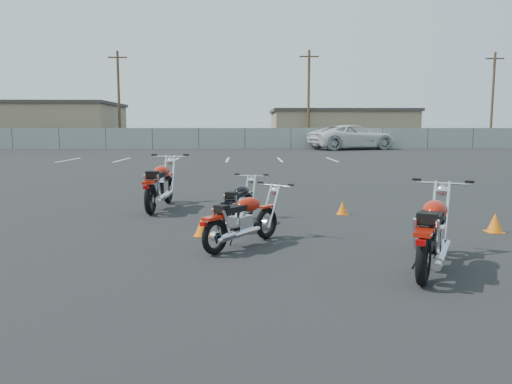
{
  "coord_description": "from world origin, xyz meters",
  "views": [
    {
      "loc": [
        -0.0,
        -8.48,
        1.82
      ],
      "look_at": [
        0.2,
        0.6,
        0.65
      ],
      "focal_mm": 35.0,
      "sensor_mm": 36.0,
      "label": 1
    }
  ],
  "objects_px": {
    "motorcycle_second_black": "(239,204)",
    "motorcycle_rear_red": "(433,232)",
    "motorcycle_third_red": "(243,220)",
    "motorcycle_front_red": "(160,185)",
    "white_van": "(353,130)"
  },
  "relations": [
    {
      "from": "motorcycle_second_black",
      "to": "motorcycle_rear_red",
      "type": "height_order",
      "value": "motorcycle_rear_red"
    },
    {
      "from": "motorcycle_third_red",
      "to": "white_van",
      "type": "relative_size",
      "value": 0.2
    },
    {
      "from": "motorcycle_second_black",
      "to": "motorcycle_third_red",
      "type": "bearing_deg",
      "value": -87.73
    },
    {
      "from": "motorcycle_second_black",
      "to": "white_van",
      "type": "relative_size",
      "value": 0.21
    },
    {
      "from": "motorcycle_second_black",
      "to": "motorcycle_third_red",
      "type": "height_order",
      "value": "motorcycle_third_red"
    },
    {
      "from": "motorcycle_second_black",
      "to": "white_van",
      "type": "distance_m",
      "value": 33.92
    },
    {
      "from": "motorcycle_second_black",
      "to": "motorcycle_rear_red",
      "type": "bearing_deg",
      "value": -50.0
    },
    {
      "from": "motorcycle_second_black",
      "to": "white_van",
      "type": "height_order",
      "value": "white_van"
    },
    {
      "from": "motorcycle_rear_red",
      "to": "motorcycle_third_red",
      "type": "bearing_deg",
      "value": 151.61
    },
    {
      "from": "motorcycle_rear_red",
      "to": "motorcycle_second_black",
      "type": "bearing_deg",
      "value": 130.0
    },
    {
      "from": "motorcycle_second_black",
      "to": "motorcycle_rear_red",
      "type": "relative_size",
      "value": 0.86
    },
    {
      "from": "motorcycle_front_red",
      "to": "motorcycle_third_red",
      "type": "distance_m",
      "value": 4.11
    },
    {
      "from": "motorcycle_front_red",
      "to": "motorcycle_second_black",
      "type": "xyz_separation_m",
      "value": [
        1.81,
        -1.98,
        -0.13
      ]
    },
    {
      "from": "motorcycle_second_black",
      "to": "motorcycle_front_red",
      "type": "bearing_deg",
      "value": 132.49
    },
    {
      "from": "motorcycle_front_red",
      "to": "white_van",
      "type": "bearing_deg",
      "value": 70.35
    }
  ]
}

